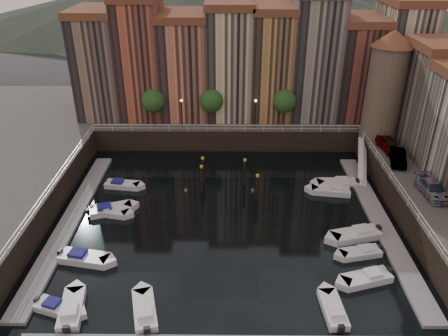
{
  "coord_description": "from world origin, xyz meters",
  "views": [
    {
      "loc": [
        0.26,
        -38.74,
        26.45
      ],
      "look_at": [
        -0.14,
        4.0,
        3.75
      ],
      "focal_mm": 35.0,
      "sensor_mm": 36.0,
      "label": 1
    }
  ],
  "objects_px": {
    "boat_left_0": "(57,308)",
    "corner_tower": "(386,84)",
    "gangway": "(362,159)",
    "car_c": "(432,189)",
    "boat_left_1": "(83,258)",
    "car_a": "(389,145)",
    "car_b": "(398,158)",
    "mooring_pilings": "(226,178)",
    "boat_left_2": "(109,209)"
  },
  "relations": [
    {
      "from": "gangway",
      "to": "boat_left_1",
      "type": "bearing_deg",
      "value": -150.0
    },
    {
      "from": "mooring_pilings",
      "to": "car_b",
      "type": "height_order",
      "value": "car_b"
    },
    {
      "from": "gangway",
      "to": "car_a",
      "type": "height_order",
      "value": "car_a"
    },
    {
      "from": "boat_left_1",
      "to": "car_a",
      "type": "relative_size",
      "value": 1.07
    },
    {
      "from": "gangway",
      "to": "boat_left_2",
      "type": "bearing_deg",
      "value": -162.54
    },
    {
      "from": "gangway",
      "to": "car_b",
      "type": "bearing_deg",
      "value": -48.33
    },
    {
      "from": "gangway",
      "to": "car_b",
      "type": "relative_size",
      "value": 1.84
    },
    {
      "from": "boat_left_2",
      "to": "car_a",
      "type": "xyz_separation_m",
      "value": [
        32.61,
        9.44,
        3.43
      ]
    },
    {
      "from": "corner_tower",
      "to": "gangway",
      "type": "distance_m",
      "value": 9.86
    },
    {
      "from": "boat_left_0",
      "to": "boat_left_2",
      "type": "distance_m",
      "value": 14.11
    },
    {
      "from": "boat_left_1",
      "to": "car_c",
      "type": "bearing_deg",
      "value": 22.49
    },
    {
      "from": "mooring_pilings",
      "to": "car_b",
      "type": "relative_size",
      "value": 1.46
    },
    {
      "from": "car_a",
      "to": "car_b",
      "type": "relative_size",
      "value": 1.04
    },
    {
      "from": "boat_left_0",
      "to": "corner_tower",
      "type": "bearing_deg",
      "value": 57.87
    },
    {
      "from": "boat_left_2",
      "to": "boat_left_0",
      "type": "bearing_deg",
      "value": -113.13
    },
    {
      "from": "gangway",
      "to": "car_c",
      "type": "xyz_separation_m",
      "value": [
        3.99,
        -10.37,
        1.8
      ]
    },
    {
      "from": "corner_tower",
      "to": "boat_left_0",
      "type": "distance_m",
      "value": 44.54
    },
    {
      "from": "car_c",
      "to": "gangway",
      "type": "bearing_deg",
      "value": 107.14
    },
    {
      "from": "corner_tower",
      "to": "car_a",
      "type": "height_order",
      "value": "corner_tower"
    },
    {
      "from": "boat_left_1",
      "to": "boat_left_2",
      "type": "relative_size",
      "value": 1.03
    },
    {
      "from": "corner_tower",
      "to": "boat_left_1",
      "type": "height_order",
      "value": "corner_tower"
    },
    {
      "from": "gangway",
      "to": "boat_left_2",
      "type": "height_order",
      "value": "gangway"
    },
    {
      "from": "boat_left_1",
      "to": "car_b",
      "type": "relative_size",
      "value": 1.11
    },
    {
      "from": "mooring_pilings",
      "to": "boat_left_2",
      "type": "xyz_separation_m",
      "value": [
        -12.61,
        -4.84,
        -1.28
      ]
    },
    {
      "from": "car_a",
      "to": "boat_left_1",
      "type": "bearing_deg",
      "value": -158.5
    },
    {
      "from": "boat_left_2",
      "to": "car_a",
      "type": "distance_m",
      "value": 34.13
    },
    {
      "from": "car_a",
      "to": "boat_left_2",
      "type": "bearing_deg",
      "value": -170.23
    },
    {
      "from": "boat_left_0",
      "to": "car_c",
      "type": "bearing_deg",
      "value": 38.65
    },
    {
      "from": "boat_left_1",
      "to": "car_a",
      "type": "height_order",
      "value": "car_a"
    },
    {
      "from": "gangway",
      "to": "boat_left_0",
      "type": "distance_m",
      "value": 38.38
    },
    {
      "from": "corner_tower",
      "to": "car_b",
      "type": "relative_size",
      "value": 3.06
    },
    {
      "from": "corner_tower",
      "to": "car_b",
      "type": "distance_m",
      "value": 10.11
    },
    {
      "from": "boat_left_2",
      "to": "corner_tower",
      "type": "bearing_deg",
      "value": 3.04
    },
    {
      "from": "corner_tower",
      "to": "car_b",
      "type": "xyz_separation_m",
      "value": [
        0.02,
        -7.78,
        -6.45
      ]
    },
    {
      "from": "boat_left_1",
      "to": "car_b",
      "type": "height_order",
      "value": "car_b"
    },
    {
      "from": "corner_tower",
      "to": "boat_left_0",
      "type": "xyz_separation_m",
      "value": [
        -33.29,
        -27.9,
        -9.88
      ]
    },
    {
      "from": "car_a",
      "to": "gangway",
      "type": "bearing_deg",
      "value": 176.09
    },
    {
      "from": "car_b",
      "to": "boat_left_0",
      "type": "bearing_deg",
      "value": -136.03
    },
    {
      "from": "boat_left_1",
      "to": "car_c",
      "type": "height_order",
      "value": "car_c"
    },
    {
      "from": "boat_left_0",
      "to": "boat_left_2",
      "type": "relative_size",
      "value": 0.86
    },
    {
      "from": "boat_left_2",
      "to": "car_c",
      "type": "relative_size",
      "value": 0.98
    },
    {
      "from": "corner_tower",
      "to": "boat_left_2",
      "type": "bearing_deg",
      "value": -156.98
    },
    {
      "from": "corner_tower",
      "to": "gangway",
      "type": "height_order",
      "value": "corner_tower"
    },
    {
      "from": "mooring_pilings",
      "to": "boat_left_2",
      "type": "height_order",
      "value": "mooring_pilings"
    },
    {
      "from": "gangway",
      "to": "boat_left_0",
      "type": "xyz_separation_m",
      "value": [
        -30.39,
        -23.4,
        -1.6
      ]
    },
    {
      "from": "mooring_pilings",
      "to": "boat_left_1",
      "type": "relative_size",
      "value": 1.32
    },
    {
      "from": "boat_left_2",
      "to": "car_a",
      "type": "height_order",
      "value": "car_a"
    },
    {
      "from": "corner_tower",
      "to": "gangway",
      "type": "xyz_separation_m",
      "value": [
        -2.9,
        -4.5,
        -8.28
      ]
    },
    {
      "from": "boat_left_0",
      "to": "boat_left_2",
      "type": "bearing_deg",
      "value": 104.75
    },
    {
      "from": "gangway",
      "to": "boat_left_1",
      "type": "relative_size",
      "value": 1.67
    }
  ]
}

